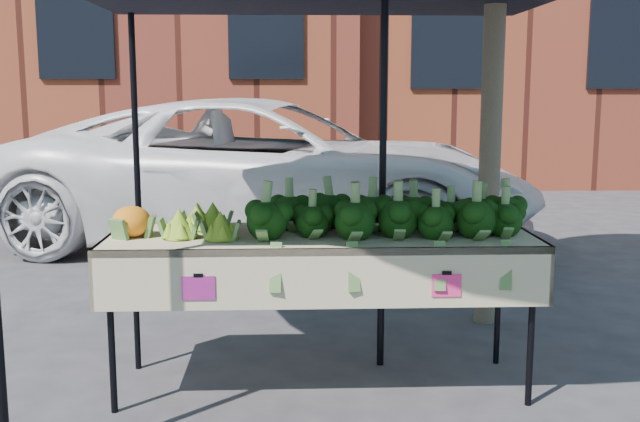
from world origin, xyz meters
The scene contains 7 objects.
ground centered at (0.00, 0.00, 0.00)m, with size 90.00×90.00×0.00m, color #2F2F31.
table centered at (0.11, -0.06, 0.45)m, with size 2.41×0.82×0.90m.
canopy centered at (0.15, 0.35, 1.37)m, with size 3.16×3.16×2.74m, color black, non-canonical shape.
broccoli_heap centered at (0.50, -0.03, 1.04)m, with size 1.62×0.59×0.28m, color #0D350A.
romanesco_cluster centered at (-0.55, -0.02, 1.01)m, with size 0.45×0.59×0.22m, color #90B130.
cauliflower_pair centered at (-0.94, -0.11, 1.00)m, with size 0.22×0.22×0.20m, color orange.
street_tree centered at (1.37, 1.14, 2.24)m, with size 2.27×2.27×4.47m, color #1E4C14, non-canonical shape.
Camera 1 is at (-0.02, -4.19, 1.69)m, focal length 41.85 mm.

